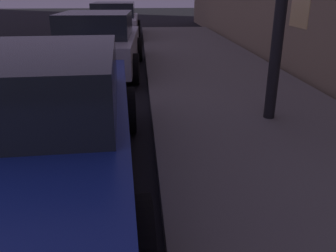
{
  "coord_description": "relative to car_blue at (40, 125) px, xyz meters",
  "views": [
    {
      "loc": [
        3.84,
        -0.0,
        1.93
      ],
      "look_at": [
        4.03,
        2.36,
        1.0
      ],
      "focal_mm": 37.22,
      "sensor_mm": 36.0,
      "label": 1
    }
  ],
  "objects": [
    {
      "name": "car_blue",
      "position": [
        0.0,
        0.0,
        0.0
      ],
      "size": [
        2.13,
        4.57,
        1.43
      ],
      "color": "navy",
      "rests_on": "ground"
    },
    {
      "name": "car_silver",
      "position": [
        -0.0,
        5.49,
        0.0
      ],
      "size": [
        2.15,
        4.29,
        1.43
      ],
      "color": "#B7B7BF",
      "rests_on": "ground"
    },
    {
      "name": "car_white",
      "position": [
        -0.0,
        11.63,
        0.02
      ],
      "size": [
        2.11,
        4.27,
        1.43
      ],
      "color": "silver",
      "rests_on": "ground"
    }
  ]
}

